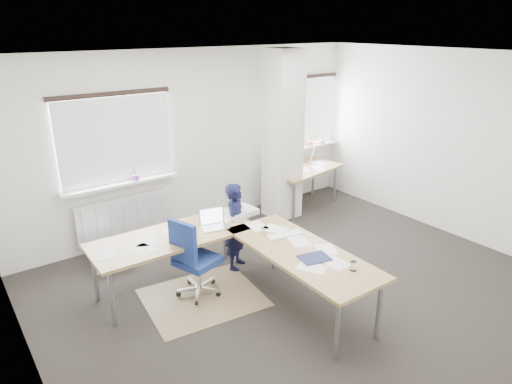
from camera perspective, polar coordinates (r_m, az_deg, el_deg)
ground at (r=5.91m, az=5.39°, el=-11.76°), size 6.00×6.00×0.00m
room_shell at (r=5.64m, az=4.31°, el=6.09°), size 6.04×5.04×2.82m
floor_mat at (r=5.72m, az=-6.66°, el=-12.97°), size 1.47×1.29×0.01m
white_crate at (r=6.58m, az=-17.40°, el=-7.58°), size 0.55×0.42×0.30m
desk_main at (r=5.40m, az=-2.20°, el=-6.51°), size 2.40×2.64×0.96m
desk_side at (r=8.10m, az=6.10°, el=2.66°), size 1.50×0.93×1.22m
task_chair at (r=5.64m, az=-7.51°, el=-10.10°), size 0.59×0.57×1.04m
person at (r=6.07m, az=-2.46°, el=-4.31°), size 0.52×0.50×1.20m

